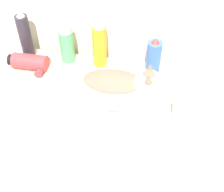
{
  "coord_description": "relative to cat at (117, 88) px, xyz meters",
  "views": [
    {
      "loc": [
        0.14,
        -0.5,
        1.71
      ],
      "look_at": [
        -0.0,
        0.24,
        0.94
      ],
      "focal_mm": 50.0,
      "sensor_mm": 36.0,
      "label": 1
    }
  ],
  "objects": [
    {
      "name": "sink_basin",
      "position": [
        -0.02,
        -0.0,
        -0.1
      ],
      "size": [
        0.41,
        0.41,
        0.04
      ],
      "color": "white",
      "rests_on": "vanity_counter"
    },
    {
      "name": "hairspray_can_black",
      "position": [
        -0.44,
        0.26,
        -0.02
      ],
      "size": [
        0.05,
        0.05,
        0.22
      ],
      "color": "#28232D",
      "rests_on": "vanity_counter"
    },
    {
      "name": "cat",
      "position": [
        0.0,
        0.0,
        0.0
      ],
      "size": [
        0.32,
        0.22,
        0.17
      ],
      "rotation": [
        0.0,
        0.0,
        0.04
      ],
      "color": "silver",
      "rests_on": "sink_basin"
    },
    {
      "name": "faucet",
      "position": [
        0.21,
        0.03,
        -0.06
      ],
      "size": [
        0.14,
        0.05,
        0.13
      ],
      "rotation": [
        0.0,
        0.0,
        -3.01
      ],
      "color": "silver",
      "rests_on": "vanity_counter"
    },
    {
      "name": "hair_dryer",
      "position": [
        -0.4,
        0.18,
        -0.09
      ],
      "size": [
        0.16,
        0.11,
        0.07
      ],
      "rotation": [
        0.0,
        0.0,
        3.15
      ],
      "color": "#C63338",
      "rests_on": "vanity_counter"
    },
    {
      "name": "shampoo_bottle_tall",
      "position": [
        -0.12,
        0.26,
        -0.02
      ],
      "size": [
        0.06,
        0.06,
        0.21
      ],
      "color": "orange",
      "rests_on": "vanity_counter"
    },
    {
      "name": "soap_bar",
      "position": [
        0.26,
        -0.08,
        -0.11
      ],
      "size": [
        0.07,
        0.05,
        0.02
      ],
      "color": "silver",
      "rests_on": "vanity_counter"
    },
    {
      "name": "mouthwash_bottle",
      "position": [
        -0.26,
        0.26,
        -0.04
      ],
      "size": [
        0.06,
        0.06,
        0.17
      ],
      "color": "#4CA366",
      "rests_on": "vanity_counter"
    },
    {
      "name": "spray_bottle_trigger",
      "position": [
        0.11,
        0.26,
        -0.05
      ],
      "size": [
        0.06,
        0.06,
        0.16
      ],
      "color": "#335BB7",
      "rests_on": "vanity_counter"
    },
    {
      "name": "vanity_counter",
      "position": [
        -0.01,
        0.03,
        -0.55
      ],
      "size": [
        0.98,
        0.56,
        0.85
      ],
      "color": "#B2A893",
      "rests_on": "ground_plane"
    },
    {
      "name": "cream_tube",
      "position": [
        -0.22,
        -0.21,
        -0.11
      ],
      "size": [
        0.17,
        0.07,
        0.03
      ],
      "rotation": [
        0.0,
        0.0,
        -0.23
      ],
      "color": "silver",
      "rests_on": "vanity_counter"
    }
  ]
}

